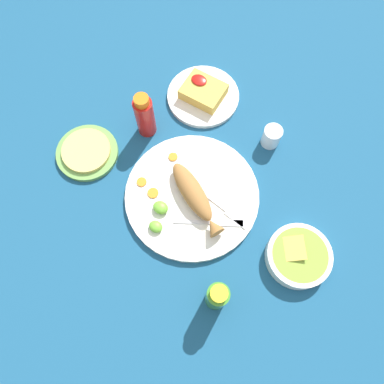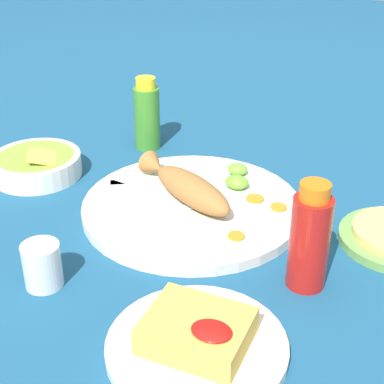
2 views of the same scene
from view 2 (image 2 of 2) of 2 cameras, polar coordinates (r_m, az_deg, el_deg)
The scene contains 16 objects.
ground_plane at distance 0.99m, azimuth 0.00°, elevation -1.92°, with size 4.00×4.00×0.00m, color navy.
main_plate at distance 0.99m, azimuth 0.00°, elevation -1.47°, with size 0.37×0.37×0.02m, color silver.
fried_fish at distance 0.98m, azimuth -0.51°, elevation 0.55°, with size 0.22×0.15×0.05m.
fork_near at distance 1.01m, azimuth -5.10°, elevation -0.11°, with size 0.18×0.04×0.00m.
fork_far at distance 1.05m, azimuth -3.59°, elevation 1.03°, with size 0.17×0.10×0.00m.
carrot_slice_near at distance 0.90m, azimuth 4.31°, elevation -4.28°, with size 0.03×0.03×0.00m, color orange.
carrot_slice_mid at distance 0.98m, azimuth 8.40°, elevation -1.47°, with size 0.03×0.03×0.00m, color orange.
carrot_slice_far at distance 1.00m, azimuth 6.12°, elevation -0.65°, with size 0.03×0.03×0.00m, color orange.
lime_wedge_main at distance 1.03m, azimuth 4.37°, elevation 0.96°, with size 0.04×0.04×0.02m, color #6BB233.
lime_wedge_side at distance 1.08m, azimuth 4.44°, elevation 2.22°, with size 0.04×0.03×0.02m, color #6BB233.
hot_sauce_bottle_red at distance 0.80m, azimuth 11.33°, elevation -4.47°, with size 0.05×0.05×0.16m.
hot_sauce_bottle_green at distance 1.21m, azimuth -4.39°, elevation 7.43°, with size 0.05×0.05×0.15m.
salt_cup at distance 0.84m, azimuth -14.28°, elevation -7.13°, with size 0.05×0.05×0.06m.
side_plate_fries at distance 0.73m, azimuth 0.47°, elevation -14.77°, with size 0.22×0.22×0.01m, color silver.
fries_pile at distance 0.71m, azimuth 0.53°, elevation -13.30°, with size 0.12×0.10×0.04m.
guacamole_bowl at distance 1.14m, azimuth -14.83°, elevation 2.63°, with size 0.17×0.17×0.05m.
Camera 2 is at (0.34, -0.78, 0.51)m, focal length 55.00 mm.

